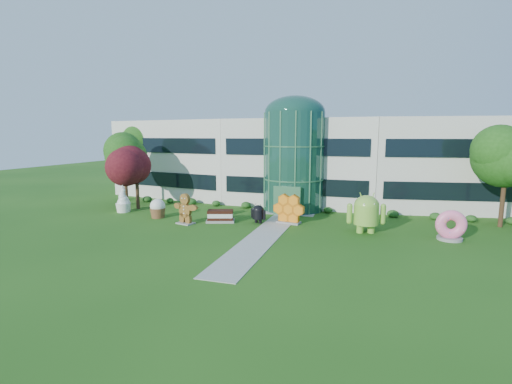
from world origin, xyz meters
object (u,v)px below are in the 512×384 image
(donut, at_px, (451,225))
(android_green, at_px, (366,211))
(android_black, at_px, (258,213))
(gingerbread, at_px, (185,209))

(donut, bearing_deg, android_green, 175.50)
(android_black, distance_m, gingerbread, 6.30)
(android_green, relative_size, android_black, 1.89)
(android_green, distance_m, donut, 5.96)
(android_green, height_order, android_black, android_green)
(android_black, xyz_separation_m, donut, (14.92, -0.78, 0.20))
(android_green, height_order, donut, android_green)
(android_black, relative_size, gingerbread, 0.64)
(android_green, distance_m, gingerbread, 14.98)
(android_black, height_order, gingerbread, gingerbread)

